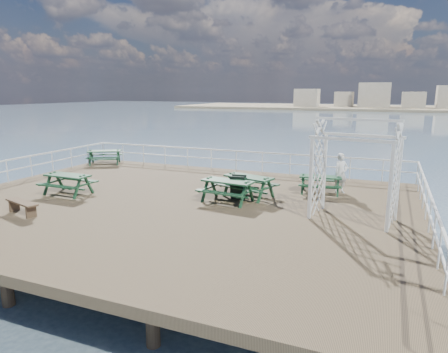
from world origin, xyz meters
TOP-DOWN VIEW (x-y plane):
  - ground at (0.00, 0.00)m, footprint 18.00×14.00m
  - sea_backdrop at (12.54, 134.07)m, footprint 300.00×300.00m
  - railing at (-0.07, 2.57)m, footprint 17.77×13.76m
  - picnic_table_a at (-7.80, 5.67)m, footprint 2.36×2.23m
  - picnic_table_b at (1.91, 0.88)m, footprint 2.15×1.81m
  - picnic_table_c at (5.01, 3.61)m, footprint 1.87×1.58m
  - picnic_table_d at (-4.66, -0.57)m, footprint 1.95×1.58m
  - picnic_table_e at (2.43, 1.88)m, footprint 2.36×2.09m
  - flat_bench_near at (-4.09, -3.35)m, footprint 1.66×0.81m
  - trellis_arbor at (6.57, 0.47)m, footprint 2.92×1.90m
  - sandwich_board at (2.15, 1.39)m, footprint 0.63×0.50m
  - person at (5.78, 3.94)m, footprint 0.73×0.71m

SIDE VIEW (x-z plane):
  - sea_backdrop at x=12.54m, z-range -5.11..4.09m
  - ground at x=0.00m, z-range -0.30..0.00m
  - flat_bench_near at x=-4.09m, z-range 0.12..0.58m
  - sandwich_board at x=2.15m, z-range -0.01..0.96m
  - picnic_table_c at x=5.01m, z-range 0.12..0.95m
  - picnic_table_a at x=-7.80m, z-range 0.13..1.03m
  - picnic_table_d at x=-4.66m, z-range 0.13..1.07m
  - picnic_table_b at x=1.91m, z-range 0.13..1.10m
  - picnic_table_e at x=2.43m, z-range 0.14..1.11m
  - person at x=5.78m, z-range 0.00..1.69m
  - railing at x=-0.07m, z-range 0.32..1.42m
  - trellis_arbor at x=6.57m, z-range -0.19..3.18m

